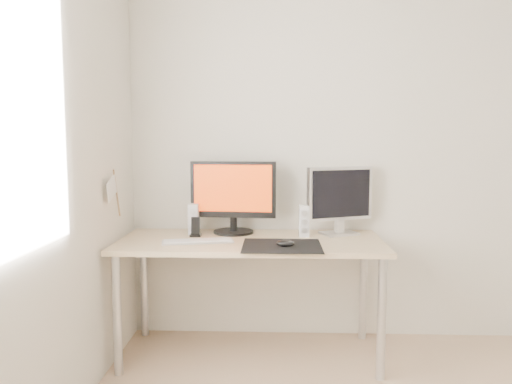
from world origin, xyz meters
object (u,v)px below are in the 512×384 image
object	(u,v)px
keyboard	(198,241)
phone_dock	(196,231)
speaker_right	(304,221)
second_monitor	(340,197)
main_monitor	(233,194)
speaker_left	(194,219)
mouse	(286,243)
desk	(251,252)

from	to	relation	value
keyboard	phone_dock	world-z (taller)	phone_dock
speaker_right	phone_dock	xyz separation A→B (m)	(-0.68, -0.03, -0.06)
second_monitor	phone_dock	size ratio (longest dim) A/B	3.54
main_monitor	keyboard	bearing A→B (deg)	-122.16
speaker_left	mouse	bearing A→B (deg)	-32.10
second_monitor	phone_dock	distance (m)	0.94
desk	main_monitor	size ratio (longest dim) A/B	2.90
speaker_right	keyboard	size ratio (longest dim) A/B	0.45
main_monitor	phone_dock	size ratio (longest dim) A/B	4.49
speaker_right	speaker_left	bearing A→B (deg)	176.32
speaker_left	phone_dock	size ratio (longest dim) A/B	1.60
desk	speaker_right	xyz separation A→B (m)	(0.33, 0.11, 0.18)
keyboard	speaker_right	bearing A→B (deg)	18.37
desk	speaker_left	xyz separation A→B (m)	(-0.37, 0.16, 0.18)
keyboard	phone_dock	size ratio (longest dim) A/B	3.54
desk	phone_dock	world-z (taller)	phone_dock
speaker_left	phone_dock	world-z (taller)	speaker_left
speaker_right	second_monitor	bearing A→B (deg)	16.82
phone_dock	speaker_right	bearing A→B (deg)	2.39
keyboard	desk	bearing A→B (deg)	17.61
desk	second_monitor	world-z (taller)	second_monitor
mouse	keyboard	xyz separation A→B (m)	(-0.52, 0.11, -0.01)
desk	phone_dock	bearing A→B (deg)	166.18
mouse	speaker_right	xyz separation A→B (m)	(0.12, 0.32, 0.08)
desk	main_monitor	world-z (taller)	main_monitor
speaker_left	keyboard	bearing A→B (deg)	-75.60
mouse	keyboard	bearing A→B (deg)	168.22
desk	speaker_right	bearing A→B (deg)	19.07
second_monitor	speaker_left	world-z (taller)	second_monitor
mouse	phone_dock	world-z (taller)	phone_dock
speaker_left	second_monitor	bearing A→B (deg)	1.48
main_monitor	keyboard	size ratio (longest dim) A/B	1.27
keyboard	phone_dock	bearing A→B (deg)	103.11
desk	second_monitor	xyz separation A→B (m)	(0.56, 0.18, 0.32)
mouse	second_monitor	bearing A→B (deg)	47.84
second_monitor	main_monitor	bearing A→B (deg)	178.77
mouse	main_monitor	world-z (taller)	main_monitor
speaker_left	phone_dock	xyz separation A→B (m)	(0.02, -0.07, -0.06)
speaker_left	keyboard	size ratio (longest dim) A/B	0.45
desk	main_monitor	bearing A→B (deg)	121.35
main_monitor	keyboard	xyz separation A→B (m)	(-0.19, -0.30, -0.25)
speaker_left	speaker_right	bearing A→B (deg)	-3.68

